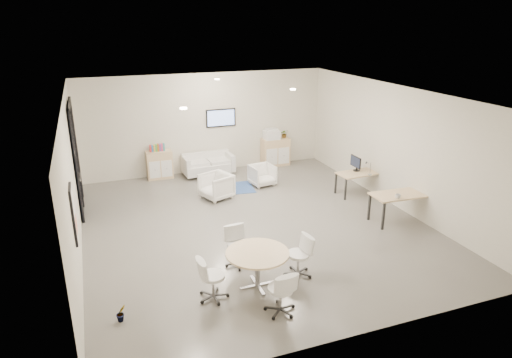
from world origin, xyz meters
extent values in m
cube|color=#605D57|center=(0.00, 0.00, -0.40)|extent=(8.00, 9.00, 0.80)
cube|color=white|center=(0.00, 0.00, 3.60)|extent=(8.00, 9.00, 0.80)
cube|color=beige|center=(0.00, 4.90, 1.60)|extent=(8.00, 0.80, 3.20)
cube|color=beige|center=(0.00, -4.90, 1.60)|extent=(8.00, 0.80, 3.20)
cube|color=beige|center=(-4.40, 0.00, 1.60)|extent=(0.80, 9.00, 3.20)
cube|color=beige|center=(4.40, 0.00, 1.60)|extent=(0.80, 9.00, 3.20)
cube|color=black|center=(-3.96, 2.50, 1.43)|extent=(0.02, 1.90, 2.85)
cube|color=black|center=(-3.94, 2.50, 2.81)|extent=(0.06, 1.90, 0.08)
cube|color=black|center=(-3.94, 1.59, 1.43)|extent=(0.06, 0.08, 2.85)
cube|color=black|center=(-3.94, 3.41, 1.43)|extent=(0.06, 0.08, 2.85)
cube|color=black|center=(-3.94, 2.65, 1.43)|extent=(0.06, 0.07, 2.85)
cube|color=#B2B2B7|center=(-3.90, 2.05, 1.05)|extent=(0.04, 0.60, 0.05)
cube|color=black|center=(-3.98, -1.60, 1.55)|extent=(0.04, 0.54, 1.04)
cube|color=white|center=(-3.95, -1.60, 1.55)|extent=(0.01, 0.46, 0.96)
cube|color=#DD694D|center=(-3.95, -1.60, 1.35)|extent=(0.01, 0.32, 0.30)
cube|color=black|center=(0.50, 4.46, 1.75)|extent=(0.98, 0.05, 0.58)
cube|color=#88A6EC|center=(0.50, 4.44, 1.75)|extent=(0.90, 0.01, 0.50)
cylinder|color=#FFEAC6|center=(-1.80, -1.00, 3.18)|extent=(0.14, 0.14, 0.03)
cylinder|color=#FFEAC6|center=(1.20, 0.50, 3.18)|extent=(0.14, 0.14, 0.03)
cylinder|color=#FFEAC6|center=(0.00, 3.00, 3.18)|extent=(0.14, 0.14, 0.03)
cube|color=#D3B07F|center=(-1.60, 4.27, 0.45)|extent=(0.79, 0.40, 0.89)
cube|color=white|center=(-1.78, 4.07, 0.36)|extent=(0.33, 0.02, 0.53)
cube|color=white|center=(-1.42, 4.07, 0.36)|extent=(0.33, 0.02, 0.53)
cube|color=#D3B07F|center=(2.35, 4.25, 0.47)|extent=(0.94, 0.44, 0.94)
cube|color=white|center=(2.13, 4.02, 0.38)|extent=(0.40, 0.02, 0.57)
cube|color=white|center=(2.56, 4.02, 0.38)|extent=(0.40, 0.02, 0.57)
cube|color=red|center=(-1.85, 4.27, 1.00)|extent=(0.04, 0.14, 0.22)
cube|color=#337FCC|center=(-1.79, 4.27, 1.00)|extent=(0.04, 0.14, 0.22)
cube|color=gold|center=(-1.73, 4.27, 1.00)|extent=(0.04, 0.14, 0.22)
cube|color=#4CB24C|center=(-1.67, 4.27, 1.00)|extent=(0.04, 0.14, 0.22)
cube|color=#CC6619|center=(-1.61, 4.27, 1.00)|extent=(0.04, 0.14, 0.22)
cube|color=purple|center=(-1.55, 4.27, 1.00)|extent=(0.04, 0.14, 0.22)
cube|color=#E54C7F|center=(-1.49, 4.27, 1.00)|extent=(0.04, 0.14, 0.22)
cube|color=teal|center=(-1.43, 4.27, 1.00)|extent=(0.04, 0.14, 0.22)
cube|color=white|center=(2.20, 4.25, 1.09)|extent=(0.51, 0.43, 0.30)
cube|color=white|center=(2.20, 4.25, 1.27)|extent=(0.39, 0.32, 0.06)
cube|color=silver|center=(-0.09, 4.05, 0.25)|extent=(1.63, 0.88, 0.30)
cube|color=silver|center=(-0.09, 4.36, 0.55)|extent=(1.60, 0.27, 0.30)
cube|color=silver|center=(-0.81, 4.05, 0.40)|extent=(0.18, 0.80, 0.60)
cube|color=silver|center=(0.64, 4.05, 0.40)|extent=(0.18, 0.80, 0.60)
cube|color=navy|center=(0.10, 2.59, 0.01)|extent=(1.66, 1.20, 0.01)
imported|color=silver|center=(-0.39, 2.00, 0.39)|extent=(0.94, 0.97, 0.79)
imported|color=silver|center=(1.21, 2.55, 0.35)|extent=(0.76, 0.72, 0.70)
cube|color=#D3B07F|center=(3.53, 0.88, 0.64)|extent=(1.30, 0.72, 0.04)
cube|color=black|center=(2.95, 0.61, 0.31)|extent=(0.05, 0.05, 0.62)
cube|color=black|center=(4.12, 0.61, 0.31)|extent=(0.05, 0.05, 0.62)
cube|color=black|center=(2.95, 1.15, 0.31)|extent=(0.05, 0.05, 0.62)
cube|color=black|center=(4.12, 1.15, 0.31)|extent=(0.05, 0.05, 0.62)
cube|color=#D3B07F|center=(3.44, -1.06, 0.70)|extent=(1.42, 0.76, 0.04)
cube|color=black|center=(2.80, -1.36, 0.34)|extent=(0.05, 0.05, 0.68)
cube|color=black|center=(4.09, -1.36, 0.34)|extent=(0.05, 0.05, 0.68)
cube|color=black|center=(2.80, -0.76, 0.34)|extent=(0.05, 0.05, 0.68)
cube|color=black|center=(4.09, -0.76, 0.34)|extent=(0.05, 0.05, 0.68)
cylinder|color=black|center=(3.53, 1.03, 0.67)|extent=(0.20, 0.20, 0.02)
cube|color=black|center=(3.53, 1.03, 0.79)|extent=(0.04, 0.03, 0.24)
cube|color=black|center=(3.48, 1.03, 0.94)|extent=(0.03, 0.50, 0.32)
cylinder|color=#D3B07F|center=(-0.89, -2.61, 0.70)|extent=(1.19, 1.19, 0.04)
cylinder|color=#B2B2B7|center=(-0.89, -2.61, 0.34)|extent=(0.10, 0.10, 0.68)
cube|color=#B2B2B7|center=(-0.89, -2.61, 0.01)|extent=(0.69, 0.06, 0.03)
cube|color=#B2B2B7|center=(-0.89, -2.61, 0.01)|extent=(0.06, 0.69, 0.03)
imported|color=#3F7F3F|center=(2.68, 4.25, 1.06)|extent=(0.34, 0.35, 0.22)
imported|color=#3F7F3F|center=(-3.40, -2.79, 0.07)|extent=(0.27, 0.34, 0.13)
imported|color=white|center=(3.22, -1.29, 0.79)|extent=(0.15, 0.13, 0.13)
camera|label=1|loc=(-3.52, -9.62, 4.82)|focal=32.00mm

